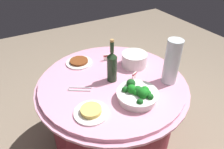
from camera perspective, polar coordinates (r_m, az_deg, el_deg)
ground_plane at (r=2.11m, az=0.00°, el=-17.86°), size 6.00×6.00×0.00m
buffet_table at (r=1.82m, az=0.00°, el=-10.74°), size 1.16×1.16×0.74m
broccoli_bowl at (r=1.39m, az=7.07°, el=-5.39°), size 0.28×0.28×0.12m
plate_stack at (r=1.73m, az=6.13°, el=4.11°), size 0.21×0.21×0.11m
wine_bottle at (r=1.50m, az=-0.08°, el=2.38°), size 0.07×0.07×0.34m
decorative_fruit_vase at (r=1.54m, az=16.01°, el=2.68°), size 0.11×0.11×0.34m
serving_tongs at (r=1.50m, az=-9.10°, el=-4.01°), size 0.16×0.12×0.01m
food_plate_stir_fry at (r=1.79m, az=-9.06°, el=3.44°), size 0.22×0.22×0.03m
food_plate_noodles at (r=1.31m, az=-5.75°, el=-10.08°), size 0.22×0.22×0.04m
label_placard_front at (r=1.80m, az=-1.55°, el=4.77°), size 0.05×0.02×0.05m
label_placard_mid at (r=1.58m, az=6.19°, el=-0.22°), size 0.05×0.03×0.05m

